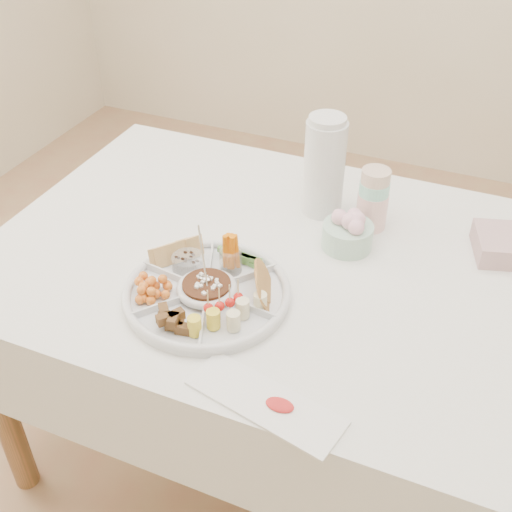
% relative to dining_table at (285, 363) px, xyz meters
% --- Properties ---
extents(floor, '(4.00, 4.00, 0.00)m').
position_rel_dining_table_xyz_m(floor, '(0.00, 0.00, -0.38)').
color(floor, tan).
rests_on(floor, ground).
extents(dining_table, '(1.52, 1.02, 0.76)m').
position_rel_dining_table_xyz_m(dining_table, '(0.00, 0.00, 0.00)').
color(dining_table, white).
rests_on(dining_table, floor).
extents(party_tray, '(0.43, 0.43, 0.04)m').
position_rel_dining_table_xyz_m(party_tray, '(-0.12, -0.22, 0.40)').
color(party_tray, silver).
rests_on(party_tray, dining_table).
extents(bean_dip, '(0.13, 0.13, 0.04)m').
position_rel_dining_table_xyz_m(bean_dip, '(-0.12, -0.22, 0.41)').
color(bean_dip, brown).
rests_on(bean_dip, party_tray).
extents(tortillas, '(0.12, 0.12, 0.07)m').
position_rel_dining_table_xyz_m(tortillas, '(0.00, -0.17, 0.42)').
color(tortillas, '#B27646').
rests_on(tortillas, party_tray).
extents(carrot_cucumber, '(0.12, 0.12, 0.10)m').
position_rel_dining_table_xyz_m(carrot_cucumber, '(-0.10, -0.09, 0.44)').
color(carrot_cucumber, orange).
rests_on(carrot_cucumber, party_tray).
extents(pita_raisins, '(0.12, 0.12, 0.06)m').
position_rel_dining_table_xyz_m(pita_raisins, '(-0.22, -0.14, 0.42)').
color(pita_raisins, '#D3B779').
rests_on(pita_raisins, party_tray).
extents(cherries, '(0.11, 0.11, 0.04)m').
position_rel_dining_table_xyz_m(cherries, '(-0.24, -0.26, 0.42)').
color(cherries, orange).
rests_on(cherries, party_tray).
extents(granola_chunks, '(0.10, 0.10, 0.04)m').
position_rel_dining_table_xyz_m(granola_chunks, '(-0.14, -0.34, 0.42)').
color(granola_chunks, '#3F2D11').
rests_on(granola_chunks, party_tray).
extents(banana_tomato, '(0.11, 0.11, 0.08)m').
position_rel_dining_table_xyz_m(banana_tomato, '(-0.02, -0.30, 0.44)').
color(banana_tomato, '#F0D57C').
rests_on(banana_tomato, party_tray).
extents(cup_stack, '(0.10, 0.10, 0.22)m').
position_rel_dining_table_xyz_m(cup_stack, '(0.15, 0.22, 0.49)').
color(cup_stack, silver).
rests_on(cup_stack, dining_table).
extents(thermos, '(0.12, 0.12, 0.28)m').
position_rel_dining_table_xyz_m(thermos, '(0.00, 0.24, 0.52)').
color(thermos, silver).
rests_on(thermos, dining_table).
extents(flower_bowl, '(0.15, 0.15, 0.10)m').
position_rel_dining_table_xyz_m(flower_bowl, '(0.12, 0.11, 0.43)').
color(flower_bowl, silver).
rests_on(flower_bowl, dining_table).
extents(napkin_stack, '(0.20, 0.19, 0.06)m').
position_rel_dining_table_xyz_m(napkin_stack, '(0.50, 0.23, 0.41)').
color(napkin_stack, '#C2999C').
rests_on(napkin_stack, dining_table).
extents(placemat, '(0.33, 0.17, 0.01)m').
position_rel_dining_table_xyz_m(placemat, '(0.12, -0.45, 0.38)').
color(placemat, white).
rests_on(placemat, dining_table).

